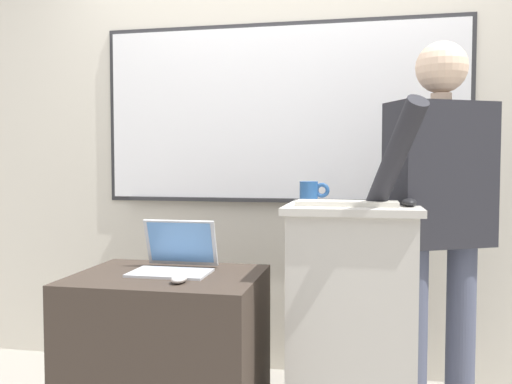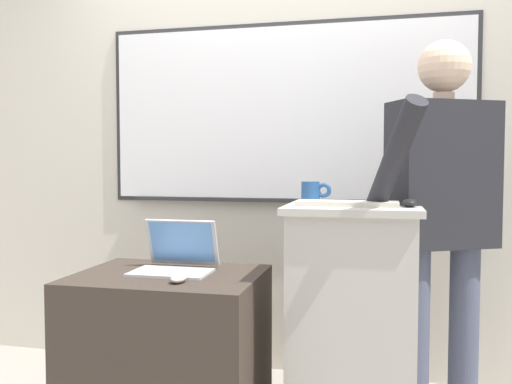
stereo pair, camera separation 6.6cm
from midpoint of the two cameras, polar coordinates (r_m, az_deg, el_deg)
back_wall at (r=3.19m, az=3.02°, el=4.79°), size 6.40×0.17×2.61m
lectern_podium at (r=2.44m, az=10.85°, el=-13.51°), size 0.56×0.52×1.04m
side_desk at (r=2.51m, az=-8.40°, el=-16.74°), size 0.80×0.61×0.73m
person_presenter at (r=2.52m, az=19.69°, el=-1.45°), size 0.63×0.72×1.75m
laptop at (r=2.47m, az=-7.50°, el=-6.57°), size 0.34×0.29×0.22m
wireless_keyboard at (r=2.28m, az=10.37°, el=-1.19°), size 0.42×0.15×0.02m
computer_mouse_by_laptop at (r=2.23m, az=-7.31°, el=-9.00°), size 0.06×0.10×0.03m
computer_mouse_by_keyboard at (r=2.28m, az=16.69°, el=-1.10°), size 0.06×0.10×0.03m
coffee_mug at (r=2.54m, az=6.66°, el=0.09°), size 0.14×0.09×0.09m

